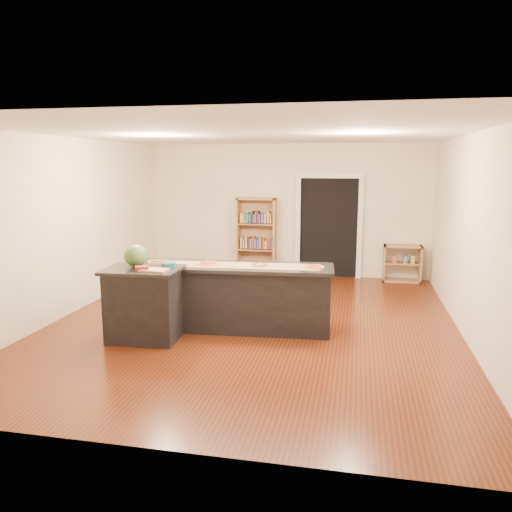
% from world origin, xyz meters
% --- Properties ---
extents(room, '(6.00, 7.00, 2.80)m').
position_xyz_m(room, '(0.00, 0.00, 1.40)').
color(room, '#F1E5CB').
rests_on(room, ground).
extents(doorway, '(1.40, 0.09, 2.21)m').
position_xyz_m(doorway, '(0.90, 3.46, 1.20)').
color(doorway, black).
rests_on(doorway, room).
extents(kitchen_island, '(2.86, 0.77, 0.94)m').
position_xyz_m(kitchen_island, '(-0.23, -0.28, 0.48)').
color(kitchen_island, black).
rests_on(kitchen_island, ground).
extents(side_counter, '(1.01, 0.74, 1.00)m').
position_xyz_m(side_counter, '(-1.31, -0.99, 0.50)').
color(side_counter, black).
rests_on(side_counter, ground).
extents(bookshelf, '(0.84, 0.30, 1.67)m').
position_xyz_m(bookshelf, '(-0.63, 3.30, 0.84)').
color(bookshelf, '#A2784E').
rests_on(bookshelf, ground).
extents(low_shelf, '(0.76, 0.32, 0.76)m').
position_xyz_m(low_shelf, '(2.42, 3.29, 0.38)').
color(low_shelf, '#A2784E').
rests_on(low_shelf, ground).
extents(waste_bin, '(0.23, 0.23, 0.33)m').
position_xyz_m(waste_bin, '(-0.10, 3.24, 0.17)').
color(waste_bin, '#516EB6').
rests_on(waste_bin, ground).
extents(kraft_paper, '(2.51, 0.62, 0.00)m').
position_xyz_m(kraft_paper, '(-0.23, -0.29, 0.95)').
color(kraft_paper, olive).
rests_on(kraft_paper, kitchen_island).
extents(watermelon, '(0.31, 0.31, 0.31)m').
position_xyz_m(watermelon, '(-1.44, -0.91, 1.15)').
color(watermelon, '#144214').
rests_on(watermelon, side_counter).
extents(cutting_board, '(0.36, 0.25, 0.02)m').
position_xyz_m(cutting_board, '(-1.09, -1.11, 1.01)').
color(cutting_board, tan).
rests_on(cutting_board, side_counter).
extents(package_red, '(0.21, 0.19, 0.06)m').
position_xyz_m(package_red, '(-1.26, -1.13, 1.03)').
color(package_red, maroon).
rests_on(package_red, side_counter).
extents(package_teal, '(0.19, 0.19, 0.07)m').
position_xyz_m(package_teal, '(-0.99, -0.87, 1.03)').
color(package_teal, '#195966').
rests_on(package_teal, side_counter).
extents(pizza_a, '(0.31, 0.31, 0.02)m').
position_xyz_m(pizza_a, '(-1.38, -0.32, 0.96)').
color(pizza_a, tan).
rests_on(pizza_a, kitchen_island).
extents(pizza_b, '(0.33, 0.33, 0.02)m').
position_xyz_m(pizza_b, '(-0.62, -0.28, 0.96)').
color(pizza_b, tan).
rests_on(pizza_b, kitchen_island).
extents(pizza_c, '(0.26, 0.26, 0.02)m').
position_xyz_m(pizza_c, '(0.15, -0.26, 0.96)').
color(pizza_c, tan).
rests_on(pizza_c, kitchen_island).
extents(pizza_d, '(0.31, 0.31, 0.02)m').
position_xyz_m(pizza_d, '(0.91, -0.24, 0.96)').
color(pizza_d, tan).
rests_on(pizza_d, kitchen_island).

